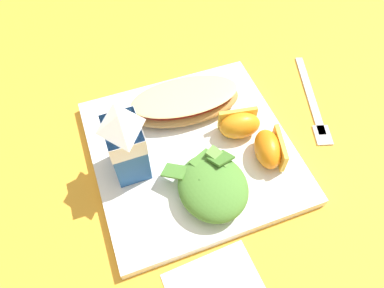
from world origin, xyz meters
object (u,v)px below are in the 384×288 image
orange_wedge_front (269,149)px  orange_wedge_middle (240,126)px  white_plate (192,151)px  metal_fork (314,105)px  cheesy_pizza_bread (185,102)px  milk_carton (125,141)px  green_salad_pile (210,187)px

orange_wedge_front → orange_wedge_middle: (0.05, 0.02, 0.00)m
white_plate → metal_fork: 0.22m
orange_wedge_front → orange_wedge_middle: bearing=22.7°
cheesy_pizza_bread → metal_fork: 0.21m
milk_carton → metal_fork: bearing=-86.9°
orange_wedge_front → milk_carton: bearing=74.0°
cheesy_pizza_bread → orange_wedge_front: size_ratio=2.61×
orange_wedge_front → white_plate: bearing=61.9°
green_salad_pile → milk_carton: milk_carton is taller
orange_wedge_middle → metal_fork: 0.15m
green_salad_pile → orange_wedge_middle: green_salad_pile is taller
white_plate → metal_fork: bearing=-85.0°
orange_wedge_front → metal_fork: orange_wedge_front is taller
cheesy_pizza_bread → metal_fork: size_ratio=0.95×
cheesy_pizza_bread → green_salad_pile: green_salad_pile is taller
milk_carton → orange_wedge_front: 0.20m
white_plate → milk_carton: 0.11m
green_salad_pile → orange_wedge_front: bearing=-74.8°
orange_wedge_front → metal_fork: 0.14m
orange_wedge_front → cheesy_pizza_bread: bearing=33.5°
white_plate → cheesy_pizza_bread: cheesy_pizza_bread is taller
orange_wedge_middle → white_plate: bearing=89.9°
cheesy_pizza_bread → white_plate: bearing=168.2°
green_salad_pile → metal_fork: (0.10, -0.22, -0.03)m
cheesy_pizza_bread → metal_fork: bearing=-104.3°
white_plate → orange_wedge_middle: 0.08m
orange_wedge_front → orange_wedge_middle: 0.05m
cheesy_pizza_bread → orange_wedge_front: bearing=-146.5°
orange_wedge_front → green_salad_pile: bearing=105.2°
cheesy_pizza_bread → orange_wedge_front: (-0.12, -0.08, 0.00)m
white_plate → green_salad_pile: size_ratio=2.69×
white_plate → milk_carton: bearing=88.6°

